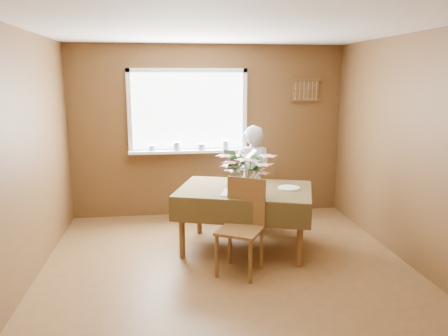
{
  "coord_description": "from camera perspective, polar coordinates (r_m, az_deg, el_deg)",
  "views": [
    {
      "loc": [
        -0.63,
        -4.12,
        2.03
      ],
      "look_at": [
        0.0,
        0.55,
        1.05
      ],
      "focal_mm": 35.0,
      "sensor_mm": 36.0,
      "label": 1
    }
  ],
  "objects": [
    {
      "name": "floor",
      "position": [
        4.64,
        0.94,
        -14.21
      ],
      "size": [
        4.5,
        4.5,
        0.0
      ],
      "primitive_type": "plane",
      "color": "brown",
      "rests_on": "ground"
    },
    {
      "name": "ceiling",
      "position": [
        4.2,
        1.06,
        18.17
      ],
      "size": [
        4.5,
        4.5,
        0.0
      ],
      "primitive_type": "plane",
      "rotation": [
        3.14,
        0.0,
        0.0
      ],
      "color": "white",
      "rests_on": "wall_back"
    },
    {
      "name": "wall_back",
      "position": [
        6.45,
        -2.03,
        4.79
      ],
      "size": [
        4.0,
        0.0,
        4.0
      ],
      "primitive_type": "plane",
      "rotation": [
        1.57,
        0.0,
        0.0
      ],
      "color": "brown",
      "rests_on": "floor"
    },
    {
      "name": "wall_front",
      "position": [
        2.13,
        10.31,
        -10.0
      ],
      "size": [
        4.0,
        0.0,
        4.0
      ],
      "primitive_type": "plane",
      "rotation": [
        -1.57,
        0.0,
        0.0
      ],
      "color": "brown",
      "rests_on": "floor"
    },
    {
      "name": "wall_left",
      "position": [
        4.41,
        -25.62,
        0.39
      ],
      "size": [
        0.0,
        4.5,
        4.5
      ],
      "primitive_type": "plane",
      "rotation": [
        1.57,
        0.0,
        1.57
      ],
      "color": "brown",
      "rests_on": "floor"
    },
    {
      "name": "wall_right",
      "position": [
        4.95,
        24.53,
        1.61
      ],
      "size": [
        0.0,
        4.5,
        4.5
      ],
      "primitive_type": "plane",
      "rotation": [
        1.57,
        0.0,
        -1.57
      ],
      "color": "brown",
      "rests_on": "floor"
    },
    {
      "name": "window_assembly",
      "position": [
        6.37,
        -4.63,
        5.67
      ],
      "size": [
        1.72,
        0.2,
        1.22
      ],
      "color": "white",
      "rests_on": "wall_back"
    },
    {
      "name": "spoon_rack",
      "position": [
        6.67,
        10.64,
        10.0
      ],
      "size": [
        0.44,
        0.05,
        0.33
      ],
      "color": "brown",
      "rests_on": "wall_back"
    },
    {
      "name": "dining_table",
      "position": [
        5.17,
        2.73,
        -3.63
      ],
      "size": [
        1.8,
        1.48,
        0.76
      ],
      "rotation": [
        0.0,
        0.0,
        -0.32
      ],
      "color": "brown",
      "rests_on": "floor"
    },
    {
      "name": "chair_far",
      "position": [
        5.96,
        4.41,
        -3.17
      ],
      "size": [
        0.41,
        0.42,
        0.91
      ],
      "rotation": [
        0.0,
        0.0,
        3.2
      ],
      "color": "brown",
      "rests_on": "floor"
    },
    {
      "name": "chair_near",
      "position": [
        4.63,
        2.43,
        -7.05
      ],
      "size": [
        0.58,
        0.58,
        0.99
      ],
      "rotation": [
        0.0,
        0.0,
        -0.52
      ],
      "color": "brown",
      "rests_on": "floor"
    },
    {
      "name": "seated_woman",
      "position": [
        5.85,
        3.69,
        -1.32
      ],
      "size": [
        0.55,
        0.39,
        1.42
      ],
      "primitive_type": "imported",
      "rotation": [
        0.0,
        0.0,
        3.05
      ],
      "color": "white",
      "rests_on": "floor"
    },
    {
      "name": "flower_bouquet",
      "position": [
        4.85,
        2.88,
        0.05
      ],
      "size": [
        0.54,
        0.54,
        0.46
      ],
      "rotation": [
        0.0,
        0.0,
        -0.41
      ],
      "color": "white",
      "rests_on": "dining_table"
    },
    {
      "name": "side_plate",
      "position": [
        5.19,
        8.47,
        -2.58
      ],
      "size": [
        0.28,
        0.28,
        0.01
      ],
      "primitive_type": "cylinder",
      "rotation": [
        0.0,
        0.0,
        -0.09
      ],
      "color": "white",
      "rests_on": "dining_table"
    },
    {
      "name": "table_knife",
      "position": [
        4.98,
        4.62,
        -3.07
      ],
      "size": [
        0.08,
        0.22,
        0.0
      ],
      "primitive_type": "cube",
      "rotation": [
        0.0,
        0.0,
        -0.28
      ],
      "color": "silver",
      "rests_on": "dining_table"
    }
  ]
}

